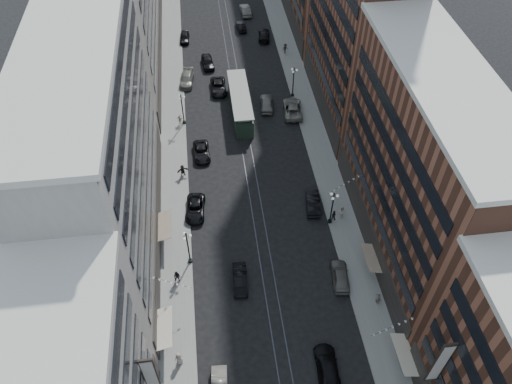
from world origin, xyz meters
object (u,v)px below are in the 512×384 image
car_10 (313,203)px  car_13 (208,62)px  pedestrian_4 (378,299)px  car_12 (264,35)px  car_7 (202,152)px  pedestrian_7 (333,215)px  car_extra_0 (267,103)px  pedestrian_1 (179,358)px  pedestrian_extra_0 (341,212)px  car_2 (195,209)px  car_4 (340,276)px  car_9 (184,37)px  pedestrian_5 (183,170)px  car_6 (327,367)px  car_14 (245,10)px  pedestrian_9 (285,48)px  lamppost_sw_far (188,247)px  pedestrian_8 (298,104)px  lamppost_se_far (332,207)px  car_extra_2 (218,87)px  car_extra_1 (241,26)px  car_8 (187,79)px  pedestrian_6 (180,120)px  lamppost_se_mid (293,81)px  pedestrian_2 (177,277)px  car_11 (292,108)px  lamppost_sw_mid (182,108)px  car_5 (240,279)px  streetcar (240,104)px

car_10 → car_13: size_ratio=1.01×
pedestrian_4 → car_12: pedestrian_4 is taller
car_7 → pedestrian_7: pedestrian_7 is taller
car_extra_0 → pedestrian_7: bearing=107.8°
pedestrian_1 → pedestrian_extra_0: 27.79m
car_2 → car_4: size_ratio=1.10×
car_9 → pedestrian_5: bearing=-88.4°
car_4 → car_13: size_ratio=0.98×
car_6 → car_14: bearing=-87.2°
car_9 → pedestrian_9: pedestrian_9 is taller
lamppost_sw_far → pedestrian_5: (-0.46, 15.17, -2.01)m
car_7 → pedestrian_extra_0: 22.77m
car_7 → car_14: size_ratio=0.98×
car_9 → pedestrian_8: pedestrian_8 is taller
lamppost_se_far → car_6: 20.21m
car_4 → car_extra_2: car_4 is taller
car_2 → car_extra_2: size_ratio=0.96×
car_2 → car_extra_1: (11.12, 47.37, -0.02)m
car_2 → car_6: size_ratio=0.97×
car_8 → pedestrian_8: (17.90, -9.79, 0.21)m
car_10 → car_extra_2: (-10.62, 28.21, -0.05)m
lamppost_sw_far → pedestrian_8: bearing=56.7°
pedestrian_1 → car_13: pedestrian_1 is taller
car_10 → pedestrian_4: bearing=113.6°
pedestrian_4 → car_extra_0: bearing=-2.7°
car_7 → pedestrian_6: bearing=109.3°
car_12 → pedestrian_5: size_ratio=2.83×
pedestrian_1 → car_12: size_ratio=0.36×
lamppost_se_mid → car_7: lamppost_se_mid is taller
lamppost_sw_far → pedestrian_2: 3.72m
pedestrian_4 → car_11: (-3.47, 36.12, -0.21)m
pedestrian_7 → car_extra_1: 51.41m
car_11 → pedestrian_8: (1.10, 0.86, 0.13)m
lamppost_sw_mid → car_13: lamppost_sw_mid is taller
pedestrian_1 → car_extra_0: pedestrian_1 is taller
pedestrian_extra_0 → pedestrian_8: bearing=-154.5°
pedestrian_2 → car_6: bearing=-17.0°
car_7 → lamppost_se_far: bearing=-45.5°
lamppost_sw_mid → pedestrian_1: 39.88m
pedestrian_5 → pedestrian_6: (-0.13, 11.65, -0.07)m
car_5 → pedestrian_5: size_ratio=2.47×
car_12 → car_14: 10.53m
streetcar → car_2: 22.30m
car_9 → pedestrian_7: 51.40m
car_9 → pedestrian_8: size_ratio=2.57×
pedestrian_1 → pedestrian_extra_0: size_ratio=0.99×
car_6 → lamppost_sw_far: bearing=-45.9°
pedestrian_1 → car_10: size_ratio=0.39×
pedestrian_4 → car_5: bearing=59.1°
lamppost_se_far → car_10: lamppost_se_far is taller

